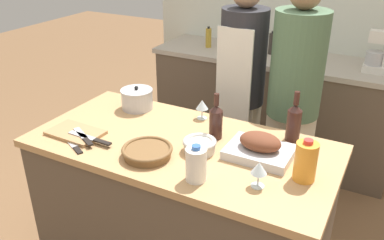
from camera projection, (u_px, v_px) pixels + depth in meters
name	position (u px, v px, depth m)	size (l,w,h in m)	color
kitchen_island	(182.00, 210.00, 2.30)	(1.59, 0.78, 0.88)	brown
back_counter	(272.00, 106.00, 3.56)	(2.07, 0.60, 0.91)	brown
back_wall	(293.00, 5.00, 3.48)	(2.57, 0.10, 2.55)	silver
roasting_pan	(260.00, 148.00, 1.96)	(0.31, 0.24, 0.12)	#BCBCC1
wicker_basket	(147.00, 151.00, 1.97)	(0.25, 0.25, 0.05)	brown
cutting_board	(76.00, 133.00, 2.18)	(0.30, 0.19, 0.02)	#AD7F51
stock_pot	(137.00, 99.00, 2.47)	(0.19, 0.19, 0.15)	#B7B7BC
mixing_bowl	(200.00, 145.00, 2.01)	(0.17, 0.17, 0.07)	beige
juice_jug	(306.00, 161.00, 1.77)	(0.10, 0.10, 0.20)	orange
milk_jug	(196.00, 164.00, 1.77)	(0.09, 0.09, 0.17)	white
wine_bottle_green	(294.00, 121.00, 2.09)	(0.07, 0.07, 0.27)	#381E19
wine_bottle_dark	(216.00, 121.00, 2.11)	(0.07, 0.07, 0.25)	#381E19
wine_glass_left	(259.00, 169.00, 1.72)	(0.07, 0.07, 0.12)	silver
wine_glass_right	(202.00, 105.00, 2.33)	(0.07, 0.07, 0.12)	silver
knife_chef	(91.00, 138.00, 2.10)	(0.28, 0.04, 0.01)	#B7B7BC
knife_paring	(74.00, 146.00, 2.07)	(0.19, 0.12, 0.01)	#B7B7BC
knife_bread	(84.00, 137.00, 2.12)	(0.21, 0.14, 0.01)	#B7B7BC
stand_mixer	(379.00, 55.00, 2.95)	(0.18, 0.14, 0.30)	silver
condiment_bottle_tall	(272.00, 43.00, 3.38)	(0.06, 0.06, 0.19)	#332D28
condiment_bottle_short	(281.00, 41.00, 3.46)	(0.05, 0.05, 0.18)	#B28E2D
condiment_bottle_extra	(208.00, 38.00, 3.57)	(0.05, 0.05, 0.18)	#B28E2D
person_cook_aproned	(241.00, 86.00, 2.80)	(0.31, 0.32, 1.61)	beige
person_cook_guest	(294.00, 96.00, 2.58)	(0.33, 0.33, 1.65)	beige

